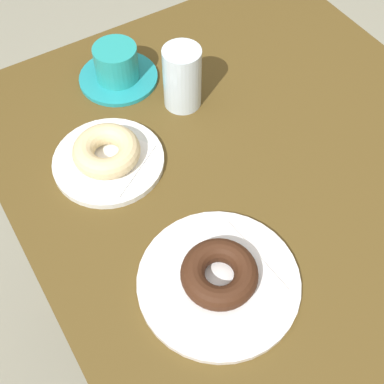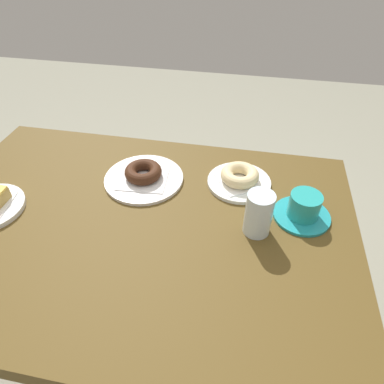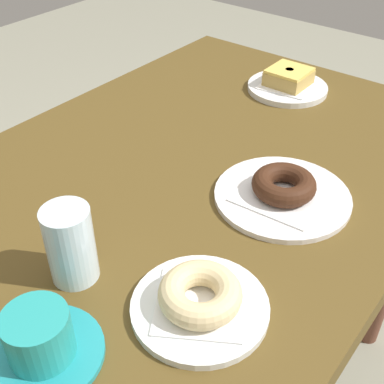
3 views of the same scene
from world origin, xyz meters
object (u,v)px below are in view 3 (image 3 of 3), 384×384
at_px(plate_sugar_ring, 200,307).
at_px(donut_sugar_ring, 200,294).
at_px(plate_chocolate_ring, 282,196).
at_px(coffee_cup, 40,340).
at_px(donut_chocolate_ring, 284,185).
at_px(donut_glazed_square, 289,77).
at_px(plate_glazed_square, 287,88).
at_px(water_glass, 70,245).

relative_size(plate_sugar_ring, donut_sugar_ring, 1.67).
distance_m(plate_chocolate_ring, coffee_cup, 0.47).
relative_size(donut_chocolate_ring, plate_sugar_ring, 0.59).
bearing_deg(donut_glazed_square, plate_glazed_square, -90.00).
relative_size(donut_chocolate_ring, plate_glazed_square, 0.58).
bearing_deg(water_glass, plate_glazed_square, -175.24).
distance_m(plate_glazed_square, donut_glazed_square, 0.03).
xyz_separation_m(donut_glazed_square, donut_sugar_ring, (0.67, 0.24, -0.00)).
height_order(plate_glazed_square, donut_glazed_square, donut_glazed_square).
distance_m(donut_glazed_square, water_glass, 0.73).
bearing_deg(plate_sugar_ring, donut_sugar_ring, 0.00).
distance_m(plate_glazed_square, water_glass, 0.73).
relative_size(plate_glazed_square, plate_sugar_ring, 1.01).
relative_size(donut_chocolate_ring, coffee_cup, 0.73).
height_order(plate_chocolate_ring, plate_glazed_square, plate_glazed_square).
distance_m(donut_sugar_ring, coffee_cup, 0.21).
bearing_deg(donut_sugar_ring, coffee_cup, -31.49).
distance_m(donut_chocolate_ring, donut_glazed_square, 0.44).
bearing_deg(plate_glazed_square, water_glass, 4.76).
bearing_deg(plate_chocolate_ring, donut_sugar_ring, 7.33).
distance_m(donut_chocolate_ring, plate_glazed_square, 0.44).
bearing_deg(plate_chocolate_ring, plate_glazed_square, -151.56).
bearing_deg(plate_glazed_square, donut_sugar_ring, 20.04).
bearing_deg(plate_sugar_ring, donut_chocolate_ring, -172.67).
distance_m(donut_sugar_ring, water_glass, 0.20).
bearing_deg(donut_chocolate_ring, plate_glazed_square, -151.56).
distance_m(plate_glazed_square, plate_sugar_ring, 0.71).
distance_m(plate_chocolate_ring, donut_glazed_square, 0.44).
bearing_deg(plate_glazed_square, plate_sugar_ring, 20.04).
xyz_separation_m(donut_chocolate_ring, plate_glazed_square, (-0.38, -0.21, -0.02)).
height_order(donut_glazed_square, donut_sugar_ring, donut_glazed_square).
height_order(donut_sugar_ring, coffee_cup, coffee_cup).
xyz_separation_m(plate_chocolate_ring, coffee_cup, (0.47, -0.07, 0.03)).
xyz_separation_m(plate_glazed_square, donut_sugar_ring, (0.67, 0.24, 0.03)).
relative_size(plate_glazed_square, coffee_cup, 1.26).
relative_size(plate_glazed_square, donut_sugar_ring, 1.69).
xyz_separation_m(plate_sugar_ring, coffee_cup, (0.18, -0.11, 0.03)).
bearing_deg(water_glass, plate_sugar_ring, 108.11).
relative_size(donut_sugar_ring, coffee_cup, 0.75).
xyz_separation_m(plate_chocolate_ring, water_glass, (0.35, -0.15, 0.06)).
xyz_separation_m(donut_sugar_ring, coffee_cup, (0.18, -0.11, -0.00)).
height_order(donut_chocolate_ring, plate_glazed_square, donut_chocolate_ring).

